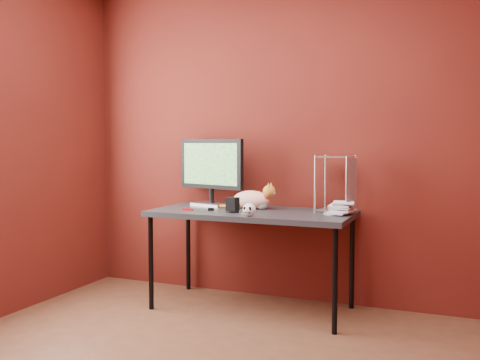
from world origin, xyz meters
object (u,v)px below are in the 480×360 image
at_px(speaker, 233,205).
at_px(book_stack, 332,144).
at_px(skull_mug, 249,210).
at_px(desk, 252,217).
at_px(monitor, 211,169).
at_px(cat, 252,199).

height_order(speaker, book_stack, book_stack).
bearing_deg(book_stack, speaker, -162.54).
height_order(skull_mug, speaker, speaker).
distance_m(skull_mug, book_stack, 0.76).
relative_size(desk, skull_mug, 16.07).
xyz_separation_m(monitor, speaker, (0.33, -0.33, -0.25)).
xyz_separation_m(cat, speaker, (-0.05, -0.26, -0.02)).
bearing_deg(book_stack, skull_mug, -144.07).
height_order(desk, cat, cat).
distance_m(desk, book_stack, 0.81).
xyz_separation_m(desk, skull_mug, (0.09, -0.29, 0.10)).
distance_m(monitor, cat, 0.45).
height_order(cat, skull_mug, cat).
bearing_deg(monitor, book_stack, 8.53).
height_order(monitor, cat, monitor).
relative_size(cat, speaker, 4.05).
relative_size(monitor, book_stack, 0.61).
bearing_deg(skull_mug, book_stack, 35.11).
height_order(cat, speaker, cat).
bearing_deg(cat, speaker, -95.92).
relative_size(monitor, speaker, 5.52).
bearing_deg(speaker, skull_mug, -30.14).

